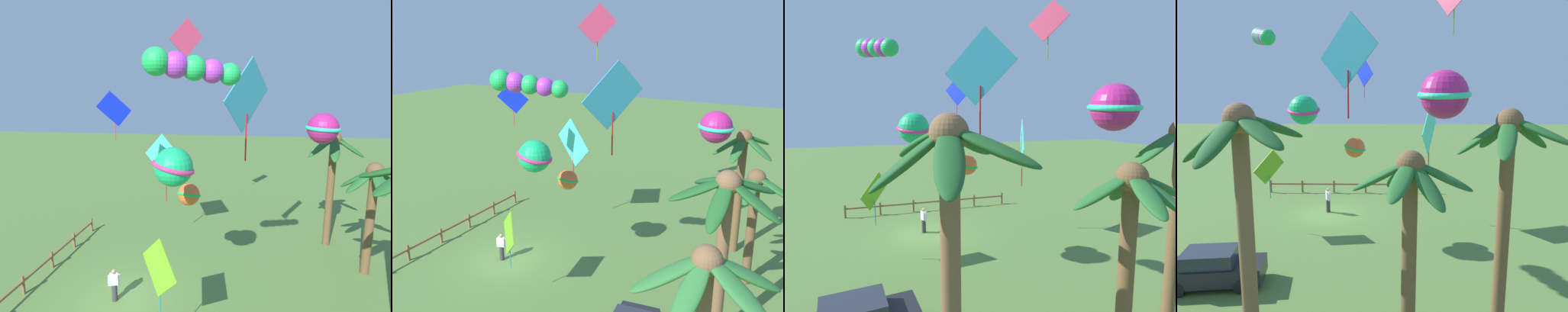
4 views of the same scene
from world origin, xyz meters
TOP-DOWN VIEW (x-y plane):
  - ground_plane at (0.00, 0.00)m, footprint 120.00×120.00m
  - palm_tree_0 at (-4.09, 12.21)m, footprint 3.70×3.52m
  - palm_tree_1 at (1.04, 11.78)m, footprint 3.93×4.38m
  - palm_tree_2 at (6.43, 12.36)m, footprint 4.04×4.10m
  - palm_tree_3 at (-7.32, 10.97)m, footprint 3.40×3.44m
  - rail_fence at (-0.96, -4.91)m, footprint 12.25×0.12m
  - spectator_0 at (0.10, -0.33)m, footprint 0.35×0.52m
  - kite_diamond_0 at (-7.13, 1.94)m, footprint 1.72×1.79m
  - kite_tube_1 at (2.60, 3.67)m, footprint 1.83×3.03m
  - kite_diamond_2 at (-2.25, -0.86)m, footprint 1.13×1.39m
  - kite_ball_3 at (-1.87, 2.90)m, footprint 1.56×1.56m
  - kite_diamond_4 at (2.93, 2.62)m, footprint 1.31×1.57m
  - kite_ball_5 at (-5.40, 9.80)m, footprint 2.45×2.45m
  - kite_diamond_6 at (-6.14, 0.75)m, footprint 1.19×2.90m
  - kite_ball_7 at (0.88, 2.74)m, footprint 1.99×1.99m
  - kite_diamond_8 at (-1.75, 5.58)m, footprint 2.77×1.99m

SIDE VIEW (x-z plane):
  - ground_plane at x=0.00m, z-range 0.00..0.00m
  - rail_fence at x=-0.96m, z-range 0.11..1.06m
  - spectator_0 at x=0.10m, z-range 0.02..1.61m
  - kite_diamond_4 at x=2.93m, z-range 2.16..4.95m
  - palm_tree_0 at x=-4.09m, z-range 1.46..7.61m
  - kite_ball_3 at x=-1.87m, z-range 4.20..5.29m
  - palm_tree_3 at x=-7.32m, z-range 1.64..8.95m
  - palm_tree_2 at x=6.43m, z-range 1.80..8.81m
  - kite_diamond_6 at x=-6.14m, z-range 3.36..7.69m
  - palm_tree_1 at x=1.04m, z-range 1.81..9.32m
  - kite_ball_7 at x=0.88m, z-range 5.97..7.55m
  - kite_ball_5 at x=-5.40m, z-range 6.86..8.55m
  - kite_diamond_2 at x=-2.25m, z-range 7.61..10.05m
  - kite_diamond_8 at x=-1.75m, z-range 7.13..11.80m
  - kite_tube_1 at x=2.60m, z-range 9.85..11.00m
  - kite_diamond_0 at x=-7.13m, z-range 11.15..14.53m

